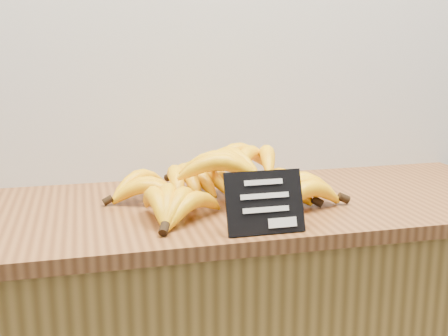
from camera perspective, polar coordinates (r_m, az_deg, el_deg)
The scene contains 3 objects.
counter_top at distance 1.29m, azimuth -0.55°, elevation -4.09°, with size 1.50×0.54×0.03m, color brown.
chalkboard_sign at distance 1.07m, azimuth 4.17°, elevation -3.51°, with size 0.15×0.01×0.12m, color black.
banana_pile at distance 1.25m, azimuth 0.17°, elevation -1.47°, with size 0.53×0.39×0.13m.
Camera 1 is at (-0.16, 1.55, 1.29)m, focal length 45.00 mm.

